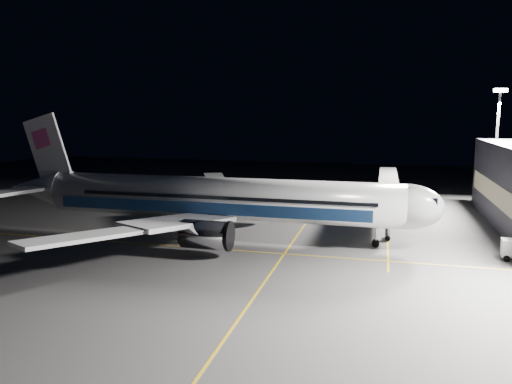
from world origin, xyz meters
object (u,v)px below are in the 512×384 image
at_px(safety_cone_a, 215,225).
at_px(jet_bridge, 388,189).
at_px(floodlight_mast_north, 497,137).
at_px(safety_cone_c, 221,225).
at_px(safety_cone_b, 223,218).
at_px(airliner, 212,199).
at_px(baggage_tug, 226,210).

bearing_deg(safety_cone_a, jet_bridge, 27.72).
distance_m(floodlight_mast_north, safety_cone_a, 51.73).
distance_m(jet_bridge, safety_cone_c, 27.25).
distance_m(floodlight_mast_north, safety_cone_c, 50.95).
distance_m(safety_cone_a, safety_cone_c, 0.83).
height_order(floodlight_mast_north, safety_cone_a, floodlight_mast_north).
bearing_deg(floodlight_mast_north, safety_cone_a, -147.77).
relative_size(jet_bridge, safety_cone_b, 65.28).
bearing_deg(floodlight_mast_north, safety_cone_c, -147.50).
relative_size(airliner, safety_cone_c, 92.31).
height_order(airliner, safety_cone_c, airliner).
bearing_deg(baggage_tug, safety_cone_c, -66.51).
relative_size(baggage_tug, safety_cone_c, 4.60).
bearing_deg(airliner, floodlight_mast_north, 37.91).
xyz_separation_m(floodlight_mast_north, safety_cone_a, (-42.55, -26.83, -12.07)).
relative_size(airliner, baggage_tug, 20.05).
relative_size(safety_cone_a, safety_cone_b, 1.13).
height_order(jet_bridge, floodlight_mast_north, floodlight_mast_north).
bearing_deg(safety_cone_c, jet_bridge, 28.08).
bearing_deg(jet_bridge, safety_cone_c, -151.92).
xyz_separation_m(jet_bridge, safety_cone_b, (-24.84, -8.12, -4.32)).
bearing_deg(safety_cone_c, safety_cone_a, -164.13).
distance_m(floodlight_mast_north, baggage_tug, 48.70).
height_order(jet_bridge, safety_cone_c, jet_bridge).
bearing_deg(safety_cone_b, airliner, -79.92).
relative_size(safety_cone_a, safety_cone_c, 0.90).
bearing_deg(safety_cone_c, safety_cone_b, 103.47).
distance_m(jet_bridge, baggage_tug, 26.15).
height_order(airliner, safety_cone_b, airliner).
distance_m(airliner, safety_cone_b, 11.21).
distance_m(airliner, floodlight_mast_north, 52.56).
bearing_deg(floodlight_mast_north, jet_bridge, -142.26).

